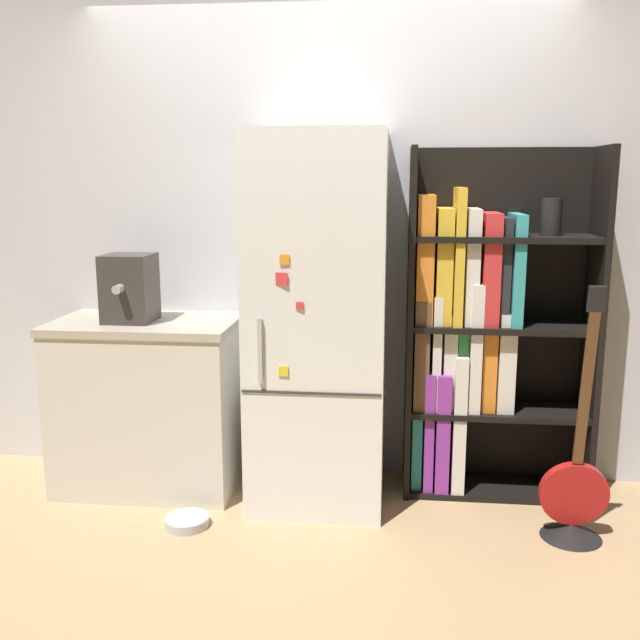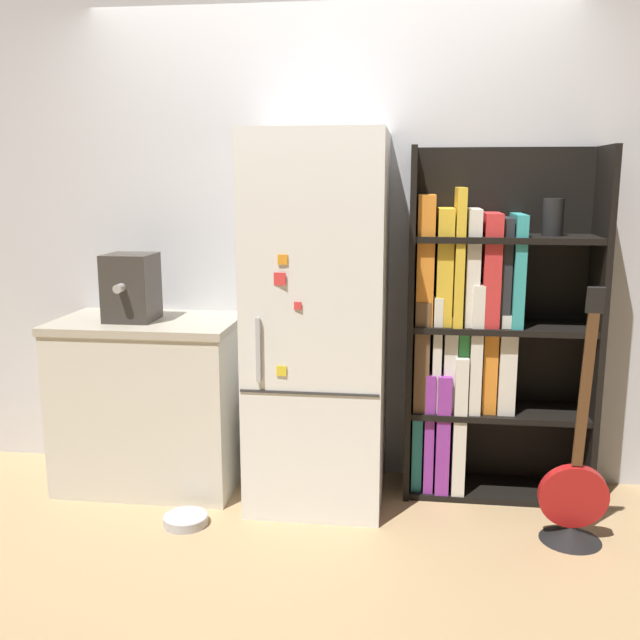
{
  "view_description": "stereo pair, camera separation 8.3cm",
  "coord_description": "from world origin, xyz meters",
  "px_view_note": "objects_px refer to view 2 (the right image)",
  "views": [
    {
      "loc": [
        0.38,
        -3.34,
        1.62
      ],
      "look_at": [
        0.0,
        0.15,
        0.92
      ],
      "focal_mm": 40.0,
      "sensor_mm": 36.0,
      "label": 1
    },
    {
      "loc": [
        0.46,
        -3.33,
        1.62
      ],
      "look_at": [
        0.0,
        0.15,
        0.92
      ],
      "focal_mm": 40.0,
      "sensor_mm": 36.0,
      "label": 2
    }
  ],
  "objects_px": {
    "bookshelf": "(476,336)",
    "pet_bowl": "(186,519)",
    "espresso_machine": "(131,287)",
    "guitar": "(573,505)",
    "refrigerator": "(319,321)"
  },
  "relations": [
    {
      "from": "bookshelf",
      "to": "pet_bowl",
      "type": "xyz_separation_m",
      "value": [
        -1.37,
        -0.59,
        -0.81
      ]
    },
    {
      "from": "espresso_machine",
      "to": "guitar",
      "type": "distance_m",
      "value": 2.38
    },
    {
      "from": "bookshelf",
      "to": "guitar",
      "type": "distance_m",
      "value": 0.93
    },
    {
      "from": "guitar",
      "to": "pet_bowl",
      "type": "distance_m",
      "value": 1.8
    },
    {
      "from": "bookshelf",
      "to": "guitar",
      "type": "height_order",
      "value": "bookshelf"
    },
    {
      "from": "espresso_machine",
      "to": "pet_bowl",
      "type": "relative_size",
      "value": 1.63
    },
    {
      "from": "espresso_machine",
      "to": "guitar",
      "type": "bearing_deg",
      "value": -9.07
    },
    {
      "from": "bookshelf",
      "to": "espresso_machine",
      "type": "xyz_separation_m",
      "value": [
        -1.76,
        -0.17,
        0.24
      ]
    },
    {
      "from": "guitar",
      "to": "refrigerator",
      "type": "bearing_deg",
      "value": 164.34
    },
    {
      "from": "bookshelf",
      "to": "refrigerator",
      "type": "bearing_deg",
      "value": -167.28
    },
    {
      "from": "espresso_machine",
      "to": "guitar",
      "type": "relative_size",
      "value": 0.29
    },
    {
      "from": "bookshelf",
      "to": "pet_bowl",
      "type": "relative_size",
      "value": 8.39
    },
    {
      "from": "guitar",
      "to": "pet_bowl",
      "type": "xyz_separation_m",
      "value": [
        -1.79,
        -0.08,
        -0.15
      ]
    },
    {
      "from": "guitar",
      "to": "espresso_machine",
      "type": "bearing_deg",
      "value": 170.93
    },
    {
      "from": "refrigerator",
      "to": "guitar",
      "type": "height_order",
      "value": "refrigerator"
    }
  ]
}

